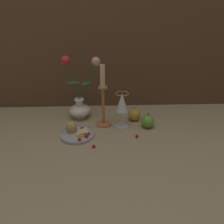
% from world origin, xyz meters
% --- Properties ---
extents(ground_plane, '(2.40, 2.40, 0.00)m').
position_xyz_m(ground_plane, '(0.00, 0.00, 0.00)').
color(ground_plane, '#9E8966').
rests_on(ground_plane, ground).
extents(wall_back, '(2.40, 0.04, 1.20)m').
position_xyz_m(wall_back, '(0.00, 0.35, 0.60)').
color(wall_back, brown).
rests_on(wall_back, ground_plane).
extents(vase, '(0.21, 0.12, 0.36)m').
position_xyz_m(vase, '(-0.13, 0.18, 0.10)').
color(vase, silver).
rests_on(vase, ground_plane).
extents(plate_with_pastries, '(0.18, 0.18, 0.07)m').
position_xyz_m(plate_with_pastries, '(-0.14, -0.02, 0.02)').
color(plate_with_pastries, '#A3A3A8').
rests_on(plate_with_pastries, ground_plane).
extents(wine_glass, '(0.07, 0.07, 0.19)m').
position_xyz_m(wine_glass, '(0.10, 0.07, 0.13)').
color(wine_glass, silver).
rests_on(wine_glass, ground_plane).
extents(candlestick, '(0.09, 0.09, 0.35)m').
position_xyz_m(candlestick, '(-0.00, 0.09, 0.14)').
color(candlestick, '#B77042').
rests_on(candlestick, ground_plane).
extents(apple_beside_vase, '(0.07, 0.07, 0.08)m').
position_xyz_m(apple_beside_vase, '(0.18, 0.13, 0.03)').
color(apple_beside_vase, '#B2932D').
rests_on(apple_beside_vase, ground_plane).
extents(apple_near_glass, '(0.07, 0.07, 0.08)m').
position_xyz_m(apple_near_glass, '(0.24, 0.05, 0.04)').
color(apple_near_glass, '#669938').
rests_on(apple_near_glass, ground_plane).
extents(berry_near_plate, '(0.02, 0.02, 0.02)m').
position_xyz_m(berry_near_plate, '(0.17, -0.05, 0.01)').
color(berry_near_plate, '#AD192D').
rests_on(berry_near_plate, ground_plane).
extents(berry_front_center, '(0.02, 0.02, 0.02)m').
position_xyz_m(berry_front_center, '(-0.05, -0.13, 0.01)').
color(berry_front_center, '#AD192D').
rests_on(berry_front_center, ground_plane).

